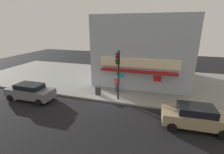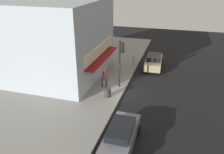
{
  "view_description": "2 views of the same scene",
  "coord_description": "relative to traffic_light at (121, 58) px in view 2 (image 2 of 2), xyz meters",
  "views": [
    {
      "loc": [
        4.31,
        -12.78,
        6.79
      ],
      "look_at": [
        0.04,
        1.41,
        2.05
      ],
      "focal_mm": 25.74,
      "sensor_mm": 36.0,
      "label": 1
    },
    {
      "loc": [
        -18.45,
        -4.3,
        10.14
      ],
      "look_at": [
        -0.22,
        1.08,
        1.59
      ],
      "focal_mm": 36.63,
      "sensor_mm": 36.0,
      "label": 2
    }
  ],
  "objects": [
    {
      "name": "ground_plane",
      "position": [
        -0.86,
        -0.57,
        -3.13
      ],
      "size": [
        57.94,
        57.94,
        0.0
      ],
      "primitive_type": "plane",
      "color": "black"
    },
    {
      "name": "parked_car_grey",
      "position": [
        -8.05,
        -2.11,
        -2.29
      ],
      "size": [
        4.58,
        1.94,
        1.6
      ],
      "color": "slate",
      "rests_on": "ground_plane"
    },
    {
      "name": "sidewalk",
      "position": [
        -0.86,
        5.89,
        -3.05
      ],
      "size": [
        38.63,
        12.92,
        0.16
      ],
      "primitive_type": "cube",
      "color": "gray",
      "rests_on": "ground_plane"
    },
    {
      "name": "parked_car_tan",
      "position": [
        6.13,
        -2.45,
        -2.29
      ],
      "size": [
        4.41,
        2.19,
        1.63
      ],
      "color": "#9E8966",
      "rests_on": "ground_plane"
    },
    {
      "name": "trash_can",
      "position": [
        -2.22,
        0.59,
        -2.55
      ],
      "size": [
        0.59,
        0.59,
        0.84
      ],
      "primitive_type": "cylinder",
      "color": "#2D2D2D",
      "rests_on": "sidewalk"
    },
    {
      "name": "fire_hydrant",
      "position": [
        7.23,
        0.21,
        -2.58
      ],
      "size": [
        0.54,
        0.3,
        0.82
      ],
      "color": "#B2B2B7",
      "rests_on": "sidewalk"
    },
    {
      "name": "corner_building",
      "position": [
        1.45,
        7.4,
        0.91
      ],
      "size": [
        10.58,
        10.41,
        7.76
      ],
      "color": "#9EA8B2",
      "rests_on": "sidewalk"
    },
    {
      "name": "traffic_light",
      "position": [
        0.0,
        0.0,
        0.0
      ],
      "size": [
        0.32,
        0.58,
        4.61
      ],
      "color": "black",
      "rests_on": "sidewalk"
    },
    {
      "name": "pedestrian",
      "position": [
        -0.48,
        1.46,
        -1.96
      ],
      "size": [
        0.51,
        0.57,
        1.83
      ],
      "color": "navy",
      "rests_on": "sidewalk"
    }
  ]
}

